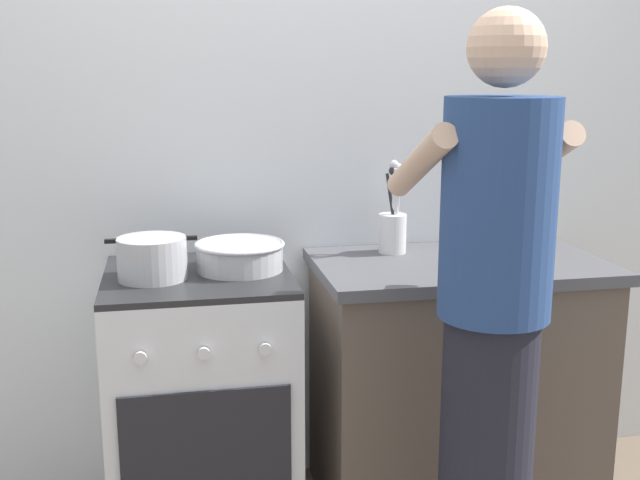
% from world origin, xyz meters
% --- Properties ---
extents(back_wall, '(3.20, 0.10, 2.50)m').
position_xyz_m(back_wall, '(0.20, 0.50, 1.25)').
color(back_wall, silver).
rests_on(back_wall, ground).
extents(countertop, '(1.00, 0.60, 0.90)m').
position_xyz_m(countertop, '(0.55, 0.15, 0.45)').
color(countertop, brown).
rests_on(countertop, ground).
extents(stove_range, '(0.60, 0.62, 0.90)m').
position_xyz_m(stove_range, '(-0.35, 0.15, 0.45)').
color(stove_range, silver).
rests_on(stove_range, ground).
extents(pot, '(0.28, 0.22, 0.13)m').
position_xyz_m(pot, '(-0.49, 0.11, 0.97)').
color(pot, '#B2B2B7').
rests_on(pot, stove_range).
extents(mixing_bowl, '(0.30, 0.30, 0.09)m').
position_xyz_m(mixing_bowl, '(-0.21, 0.16, 0.95)').
color(mixing_bowl, '#B7B7BC').
rests_on(mixing_bowl, stove_range).
extents(utensil_crock, '(0.10, 0.10, 0.33)m').
position_xyz_m(utensil_crock, '(0.35, 0.31, 0.99)').
color(utensil_crock, silver).
rests_on(utensil_crock, countertop).
extents(spice_bottle, '(0.04, 0.04, 0.08)m').
position_xyz_m(spice_bottle, '(0.57, 0.12, 0.94)').
color(spice_bottle, silver).
rests_on(spice_bottle, countertop).
extents(oil_bottle, '(0.06, 0.06, 0.23)m').
position_xyz_m(oil_bottle, '(0.79, 0.12, 1.00)').
color(oil_bottle, gold).
rests_on(oil_bottle, countertop).
extents(person, '(0.41, 0.50, 1.70)m').
position_xyz_m(person, '(0.41, -0.45, 0.86)').
color(person, black).
rests_on(person, ground).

